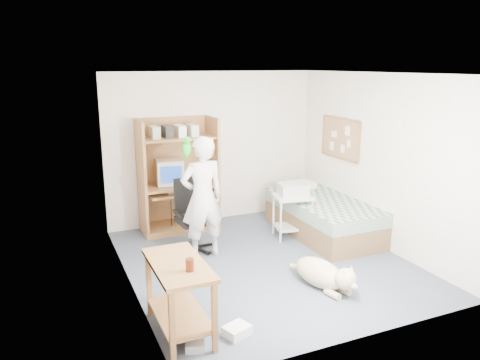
{
  "coord_description": "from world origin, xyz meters",
  "views": [
    {
      "loc": [
        -2.67,
        -5.27,
        2.62
      ],
      "look_at": [
        -0.16,
        0.49,
        1.05
      ],
      "focal_mm": 35.0,
      "sensor_mm": 36.0,
      "label": 1
    }
  ],
  "objects": [
    {
      "name": "side_desk",
      "position": [
        -1.55,
        -1.2,
        0.49
      ],
      "size": [
        0.5,
        1.0,
        0.75
      ],
      "color": "brown",
      "rests_on": "floor"
    },
    {
      "name": "office_chair",
      "position": [
        -0.76,
        0.84,
        0.36
      ],
      "size": [
        0.57,
        0.57,
        1.02
      ],
      "rotation": [
        0.0,
        0.0,
        0.07
      ],
      "color": "black",
      "rests_on": "floor"
    },
    {
      "name": "printer_cart",
      "position": [
        0.8,
        0.68,
        0.44
      ],
      "size": [
        0.63,
        0.55,
        0.67
      ],
      "rotation": [
        0.0,
        0.0,
        -0.2
      ],
      "color": "silver",
      "rests_on": "floor"
    },
    {
      "name": "bed",
      "position": [
        1.3,
        0.62,
        0.29
      ],
      "size": [
        1.02,
        2.02,
        0.66
      ],
      "color": "brown",
      "rests_on": "floor"
    },
    {
      "name": "pencil_cup",
      "position": [
        -0.37,
        1.65,
        0.82
      ],
      "size": [
        0.08,
        0.08,
        0.12
      ],
      "primitive_type": "cylinder",
      "color": "gold",
      "rests_on": "computer_hutch"
    },
    {
      "name": "dog",
      "position": [
        0.3,
        -0.95,
        0.18
      ],
      "size": [
        0.5,
        1.07,
        0.41
      ],
      "rotation": [
        0.0,
        0.0,
        0.22
      ],
      "color": "tan",
      "rests_on": "floor"
    },
    {
      "name": "wall_back",
      "position": [
        0.0,
        2.0,
        1.25
      ],
      "size": [
        3.6,
        0.02,
        2.5
      ],
      "primitive_type": "cube",
      "color": "beige",
      "rests_on": "floor"
    },
    {
      "name": "keyboard",
      "position": [
        -0.68,
        1.58,
        0.67
      ],
      "size": [
        0.47,
        0.22,
        0.03
      ],
      "primitive_type": "cube",
      "rotation": [
        0.0,
        0.0,
        -0.13
      ],
      "color": "beige",
      "rests_on": "computer_hutch"
    },
    {
      "name": "ceiling",
      "position": [
        0.0,
        0.0,
        2.5
      ],
      "size": [
        3.6,
        4.0,
        0.02
      ],
      "primitive_type": "cube",
      "color": "white",
      "rests_on": "wall_back"
    },
    {
      "name": "floor_box_a",
      "position": [
        -1.05,
        -1.47,
        0.05
      ],
      "size": [
        0.3,
        0.27,
        0.1
      ],
      "primitive_type": "cube",
      "rotation": [
        0.0,
        0.0,
        0.35
      ],
      "color": "white",
      "rests_on": "floor"
    },
    {
      "name": "parrot",
      "position": [
        -0.9,
        0.55,
        1.55
      ],
      "size": [
        0.12,
        0.22,
        0.34
      ],
      "rotation": [
        0.0,
        0.0,
        0.07
      ],
      "color": "#159115",
      "rests_on": "person"
    },
    {
      "name": "floor_box_b",
      "position": [
        -1.5,
        -1.51,
        0.04
      ],
      "size": [
        0.24,
        0.27,
        0.08
      ],
      "primitive_type": "cube",
      "rotation": [
        0.0,
        0.0,
        -0.32
      ],
      "color": "#ADACA8",
      "rests_on": "floor"
    },
    {
      "name": "drink_glass",
      "position": [
        -1.5,
        -1.42,
        0.81
      ],
      "size": [
        0.08,
        0.08,
        0.12
      ],
      "primitive_type": "cylinder",
      "color": "#3F190A",
      "rests_on": "side_desk"
    },
    {
      "name": "computer_hutch",
      "position": [
        -0.7,
        1.74,
        0.82
      ],
      "size": [
        1.2,
        0.63,
        1.8
      ],
      "color": "brown",
      "rests_on": "floor"
    },
    {
      "name": "wall_left",
      "position": [
        -1.8,
        0.0,
        1.25
      ],
      "size": [
        0.02,
        4.0,
        2.5
      ],
      "primitive_type": "cube",
      "color": "beige",
      "rests_on": "floor"
    },
    {
      "name": "printer",
      "position": [
        0.8,
        0.68,
        0.76
      ],
      "size": [
        0.47,
        0.4,
        0.18
      ],
      "primitive_type": "cube",
      "rotation": [
        0.0,
        0.0,
        -0.2
      ],
      "color": "#B9BAB4",
      "rests_on": "printer_cart"
    },
    {
      "name": "corkboard",
      "position": [
        1.77,
        0.9,
        1.45
      ],
      "size": [
        0.04,
        0.94,
        0.66
      ],
      "color": "#966843",
      "rests_on": "wall_right"
    },
    {
      "name": "person",
      "position": [
        -0.7,
        0.53,
        0.85
      ],
      "size": [
        0.64,
        0.45,
        1.69
      ],
      "primitive_type": "imported",
      "rotation": [
        0.0,
        0.0,
        3.21
      ],
      "color": "silver",
      "rests_on": "floor"
    },
    {
      "name": "crt_monitor",
      "position": [
        -0.83,
        1.75,
        0.96
      ],
      "size": [
        0.47,
        0.49,
        0.39
      ],
      "rotation": [
        0.0,
        0.0,
        -0.16
      ],
      "color": "beige",
      "rests_on": "computer_hutch"
    },
    {
      "name": "floor",
      "position": [
        0.0,
        0.0,
        0.0
      ],
      "size": [
        4.0,
        4.0,
        0.0
      ],
      "primitive_type": "plane",
      "color": "#444E5C",
      "rests_on": "ground"
    },
    {
      "name": "wall_right",
      "position": [
        1.8,
        0.0,
        1.25
      ],
      "size": [
        0.02,
        4.0,
        2.5
      ],
      "primitive_type": "cube",
      "color": "beige",
      "rests_on": "floor"
    }
  ]
}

